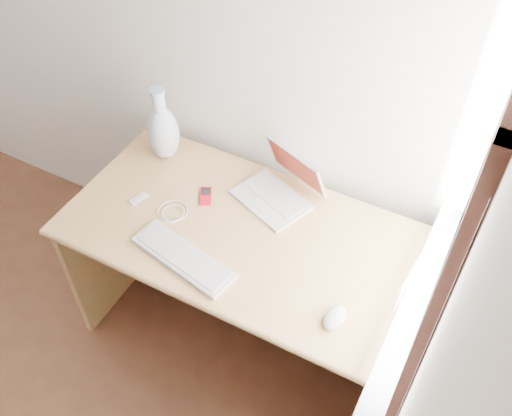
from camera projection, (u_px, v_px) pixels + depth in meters
The scene contains 9 objects.
window at pixel (465, 204), 1.54m from camera, with size 0.11×0.99×1.10m.
desk at pixel (259, 253), 2.37m from camera, with size 1.42×0.71×0.75m.
laptop at pixel (275, 186), 2.27m from camera, with size 0.34×0.33×0.20m.
external_keyboard at pixel (183, 257), 2.07m from camera, with size 0.43×0.21×0.02m.
mouse at pixel (335, 318), 1.88m from camera, with size 0.07×0.11×0.04m, color silver.
ipod at pixel (206, 196), 2.29m from camera, with size 0.09×0.11×0.01m.
cable_coil at pixel (173, 211), 2.23m from camera, with size 0.12×0.12×0.01m, color white.
remote at pixel (138, 199), 2.28m from camera, with size 0.03×0.08×0.01m, color white.
vase at pixel (163, 131), 2.36m from camera, with size 0.13×0.13×0.34m.
Camera 1 is at (1.71, 0.10, 2.39)m, focal length 40.00 mm.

